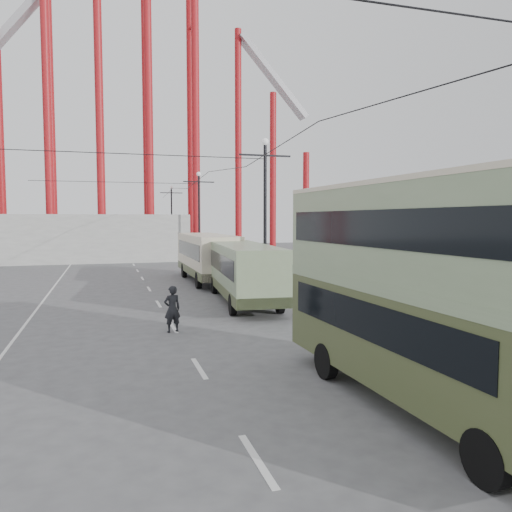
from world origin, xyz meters
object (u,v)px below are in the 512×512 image
object	(u,v)px
double_decker_bus	(426,283)
single_decker_green	(242,269)
pedestrian	(172,309)
single_decker_cream	(207,255)

from	to	relation	value
double_decker_bus	single_decker_green	xyz separation A→B (m)	(0.01, 16.23, -1.26)
double_decker_bus	pedestrian	bearing A→B (deg)	113.64
single_decker_cream	pedestrian	distance (m)	16.25
single_decker_cream	double_decker_bus	bearing A→B (deg)	-89.27
double_decker_bus	single_decker_green	size ratio (longest dim) A/B	0.90
double_decker_bus	single_decker_green	distance (m)	16.27
pedestrian	single_decker_cream	bearing A→B (deg)	-119.26
double_decker_bus	single_decker_green	bearing A→B (deg)	88.63
single_decker_green	pedestrian	xyz separation A→B (m)	(-4.63, -6.31, -0.84)
single_decker_green	single_decker_cream	size ratio (longest dim) A/B	1.03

